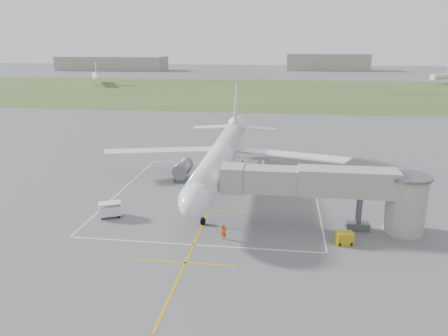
# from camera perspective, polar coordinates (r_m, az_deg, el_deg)

# --- Properties ---
(ground) EXTENTS (700.00, 700.00, 0.00)m
(ground) POSITION_cam_1_polar(r_m,az_deg,el_deg) (65.77, -0.47, -2.34)
(ground) COLOR #515154
(ground) RESTS_ON ground
(grass_strip) EXTENTS (700.00, 120.00, 0.02)m
(grass_strip) POSITION_cam_1_polar(r_m,az_deg,el_deg) (193.04, 5.18, 9.94)
(grass_strip) COLOR #3B5023
(grass_strip) RESTS_ON ground
(apron_markings) EXTENTS (28.20, 60.00, 0.01)m
(apron_markings) POSITION_cam_1_polar(r_m,az_deg,el_deg) (60.35, -1.27, -4.08)
(apron_markings) COLOR #BF980B
(apron_markings) RESTS_ON ground
(airliner) EXTENTS (38.93, 46.75, 13.52)m
(airliner) POSITION_cam_1_polar(r_m,az_deg,el_deg) (65.22, -0.38, 1.52)
(airliner) COLOR silver
(airliner) RESTS_ON ground
(jet_bridge) EXTENTS (23.40, 5.00, 7.20)m
(jet_bridge) POSITION_cam_1_polar(r_m,az_deg,el_deg) (51.28, 14.93, -2.76)
(jet_bridge) COLOR gray
(jet_bridge) RESTS_ON ground
(gpu_unit) EXTENTS (1.98, 1.56, 1.34)m
(gpu_unit) POSITION_cam_1_polar(r_m,az_deg,el_deg) (49.07, 15.44, -8.82)
(gpu_unit) COLOR #B59216
(gpu_unit) RESTS_ON ground
(baggage_cart) EXTENTS (3.14, 2.61, 1.89)m
(baggage_cart) POSITION_cam_1_polar(r_m,az_deg,el_deg) (55.86, -14.67, -5.29)
(baggage_cart) COLOR silver
(baggage_cart) RESTS_ON ground
(ramp_worker_nose) EXTENTS (0.61, 0.41, 1.67)m
(ramp_worker_nose) POSITION_cam_1_polar(r_m,az_deg,el_deg) (48.30, -0.04, -8.39)
(ramp_worker_nose) COLOR #FF3D08
(ramp_worker_nose) RESTS_ON ground
(ramp_worker_wing) EXTENTS (1.09, 1.16, 1.88)m
(ramp_worker_wing) POSITION_cam_1_polar(r_m,az_deg,el_deg) (67.55, -6.38, -1.10)
(ramp_worker_wing) COLOR orange
(ramp_worker_wing) RESTS_ON ground
(distant_hangars) EXTENTS (345.00, 49.00, 12.00)m
(distant_hangars) POSITION_cam_1_polar(r_m,az_deg,el_deg) (328.23, 3.51, 13.45)
(distant_hangars) COLOR gray
(distant_hangars) RESTS_ON ground
(distant_aircraft) EXTENTS (200.42, 61.19, 8.85)m
(distant_aircraft) POSITION_cam_1_polar(r_m,az_deg,el_deg) (229.78, 6.86, 11.79)
(distant_aircraft) COLOR silver
(distant_aircraft) RESTS_ON ground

